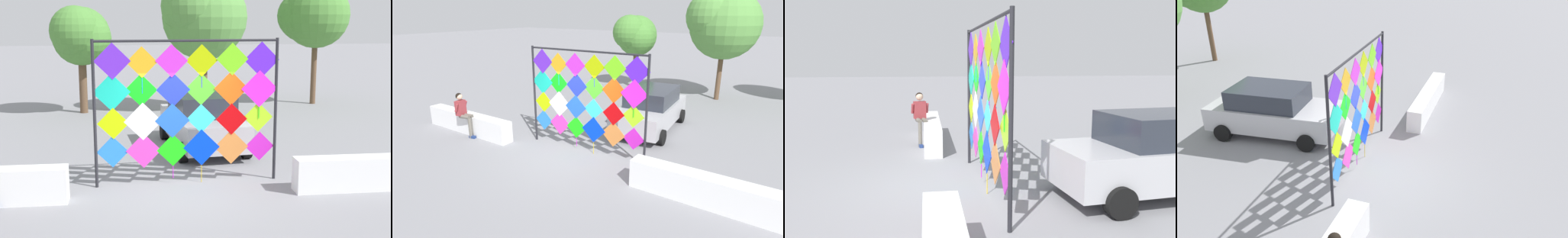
% 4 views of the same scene
% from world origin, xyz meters
% --- Properties ---
extents(ground, '(120.00, 120.00, 0.00)m').
position_xyz_m(ground, '(0.00, 0.00, 0.00)').
color(ground, gray).
extents(plaza_ledge_right, '(4.10, 0.48, 0.73)m').
position_xyz_m(plaza_ledge_right, '(4.42, -0.27, 0.37)').
color(plaza_ledge_right, white).
rests_on(plaza_ledge_right, ground).
extents(kite_display_rack, '(4.13, 0.21, 3.30)m').
position_xyz_m(kite_display_rack, '(0.17, 0.67, 1.88)').
color(kite_display_rack, '#232328').
rests_on(kite_display_rack, ground).
extents(parked_car, '(2.26, 4.17, 1.56)m').
position_xyz_m(parked_car, '(0.94, 3.91, 0.79)').
color(parked_car, '#B7B7BC').
rests_on(parked_car, ground).
extents(tree_palm_like, '(3.37, 3.31, 5.32)m').
position_xyz_m(tree_palm_like, '(1.81, 9.87, 3.83)').
color(tree_palm_like, brown).
rests_on(tree_palm_like, ground).
extents(tree_broadleaf, '(3.00, 2.81, 5.18)m').
position_xyz_m(tree_broadleaf, '(6.59, 11.20, 3.71)').
color(tree_broadleaf, brown).
rests_on(tree_broadleaf, ground).
extents(tree_far_right, '(2.28, 2.58, 4.11)m').
position_xyz_m(tree_far_right, '(-2.80, 9.89, 2.96)').
color(tree_far_right, brown).
rests_on(tree_far_right, ground).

